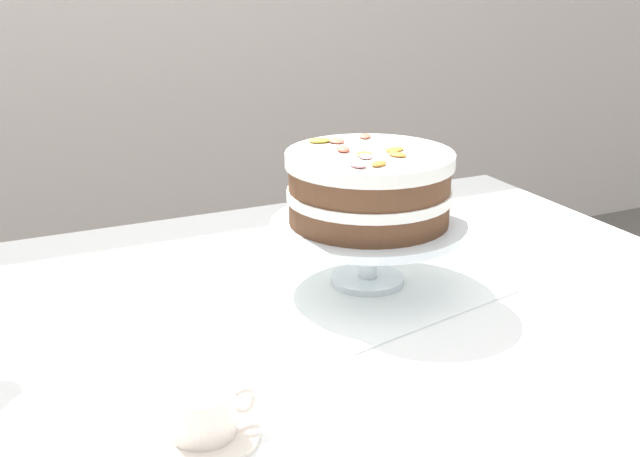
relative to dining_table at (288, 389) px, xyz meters
name	(u,v)px	position (x,y,z in m)	size (l,w,h in m)	color
dining_table	(288,389)	(0.00, 0.00, 0.00)	(1.40, 1.00, 0.74)	white
linen_napkin	(367,284)	(0.17, 0.09, 0.09)	(0.32, 0.32, 0.00)	white
cake_stand	(368,232)	(0.17, 0.09, 0.17)	(0.29, 0.29, 0.10)	silver
layer_cake	(369,187)	(0.17, 0.09, 0.24)	(0.24, 0.24, 0.11)	brown
teacup	(204,419)	(-0.18, -0.20, 0.11)	(0.12, 0.12, 0.06)	silver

